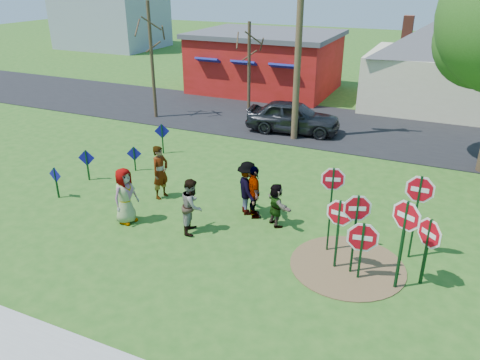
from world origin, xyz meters
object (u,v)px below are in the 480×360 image
object	(u,v)px
stop_sign_c	(405,226)
suv	(293,117)
stop_sign_b	(332,188)
utility_pole	(299,28)
person_b	(160,172)
person_a	(125,196)
stop_sign_a	(339,219)
stop_sign_d	(419,197)

from	to	relation	value
stop_sign_c	suv	bearing A→B (deg)	148.78
stop_sign_b	utility_pole	size ratio (longest dim) A/B	0.28
person_b	utility_pole	size ratio (longest dim) A/B	0.20
person_a	utility_pole	world-z (taller)	utility_pole
stop_sign_b	person_a	xyz separation A→B (m)	(-6.44, -1.02, -1.08)
stop_sign_c	utility_pole	size ratio (longest dim) A/B	0.27
stop_sign_a	stop_sign_c	distance (m)	1.72
stop_sign_d	suv	world-z (taller)	stop_sign_d
person_a	suv	distance (m)	11.34
person_b	utility_pole	world-z (taller)	utility_pole
stop_sign_b	suv	size ratio (longest dim) A/B	0.59
stop_sign_b	utility_pole	distance (m)	10.57
person_a	utility_pole	xyz separation A→B (m)	(2.35, 10.21, 4.31)
person_a	stop_sign_a	bearing A→B (deg)	-78.86
stop_sign_d	utility_pole	bearing A→B (deg)	127.28
stop_sign_c	person_b	bearing A→B (deg)	-165.19
stop_sign_c	stop_sign_b	bearing A→B (deg)	-177.83
stop_sign_c	suv	xyz separation A→B (m)	(-6.57, 11.18, -1.02)
stop_sign_a	person_b	xyz separation A→B (m)	(-6.85, 1.78, -0.53)
stop_sign_d	suv	bearing A→B (deg)	126.03
stop_sign_d	person_a	bearing A→B (deg)	-168.43
stop_sign_c	suv	size ratio (longest dim) A/B	0.57
suv	utility_pole	bearing A→B (deg)	-164.34
stop_sign_a	stop_sign_b	world-z (taller)	stop_sign_b
stop_sign_a	stop_sign_c	size ratio (longest dim) A/B	0.83
stop_sign_d	person_b	size ratio (longest dim) A/B	1.36
person_a	person_b	xyz separation A→B (m)	(0.01, 2.04, 0.04)
stop_sign_a	suv	world-z (taller)	stop_sign_a
stop_sign_c	person_b	xyz separation A→B (m)	(-8.51, 2.05, -0.87)
stop_sign_a	stop_sign_b	bearing A→B (deg)	126.77
person_b	utility_pole	bearing A→B (deg)	-5.80
person_b	suv	distance (m)	9.34
stop_sign_b	stop_sign_c	world-z (taller)	stop_sign_b
stop_sign_c	stop_sign_d	distance (m)	1.67
stop_sign_c	person_a	world-z (taller)	stop_sign_c
stop_sign_a	stop_sign_b	xyz separation A→B (m)	(-0.42, 0.76, 0.51)
stop_sign_a	suv	size ratio (longest dim) A/B	0.47
stop_sign_a	stop_sign_d	size ratio (longest dim) A/B	0.82
stop_sign_d	suv	distance (m)	11.70
stop_sign_c	utility_pole	xyz separation A→B (m)	(-6.17, 10.22, 3.40)
utility_pole	person_a	bearing A→B (deg)	-102.95
stop_sign_a	person_a	size ratio (longest dim) A/B	1.16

